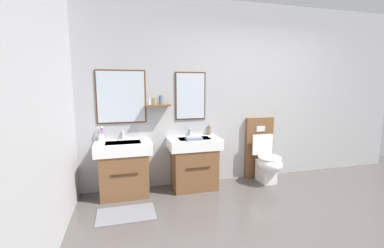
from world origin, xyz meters
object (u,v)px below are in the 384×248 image
Objects in this scene: toilet at (264,157)px; folded_hand_towel at (194,139)px; vanity_sink_left at (124,167)px; soap_dispenser at (210,130)px; vanity_sink_right at (194,162)px; toothbrush_cup at (101,137)px.

toilet is 1.28m from folded_hand_towel.
folded_hand_towel is (0.96, -0.14, 0.38)m from vanity_sink_left.
vanity_sink_right is at bearing -151.16° from soap_dispenser.
soap_dispenser is at bearing 7.36° from vanity_sink_left.
folded_hand_towel is at bearing -13.29° from toothbrush_cup.
vanity_sink_right is 0.56m from soap_dispenser.
vanity_sink_left is 2.17m from toilet.
toilet is at bearing -0.05° from vanity_sink_left.
soap_dispenser is (1.61, 0.01, 0.02)m from toothbrush_cup.
vanity_sink_left is 1.00m from vanity_sink_right.
toilet is 4.82× the size of toothbrush_cup.
vanity_sink_left is at bearing -172.64° from soap_dispenser.
toothbrush_cup reaches higher than vanity_sink_left.
vanity_sink_right is 0.76× the size of toilet.
toilet is at bearing -11.24° from soap_dispenser.
toilet reaches higher than folded_hand_towel.
vanity_sink_left is 1.00× the size of vanity_sink_right.
toothbrush_cup is at bearing 173.01° from vanity_sink_right.
toothbrush_cup is at bearing -179.65° from soap_dispenser.
toilet is (1.17, -0.00, -0.02)m from vanity_sink_right.
toothbrush_cup reaches higher than vanity_sink_right.
toilet is at bearing -3.74° from toothbrush_cup.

